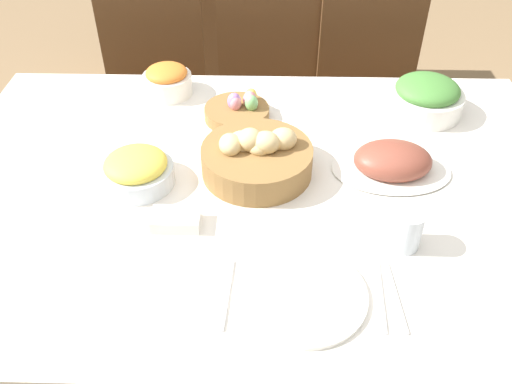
# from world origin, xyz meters

# --- Properties ---
(ground_plane) EXTENTS (12.00, 12.00, 0.00)m
(ground_plane) POSITION_xyz_m (0.00, 0.00, 0.00)
(ground_plane) COLOR #937551
(dining_table) EXTENTS (1.63, 1.12, 0.75)m
(dining_table) POSITION_xyz_m (0.00, 0.00, 0.37)
(dining_table) COLOR white
(dining_table) RESTS_ON ground
(chair_far_left) EXTENTS (0.42, 0.42, 0.96)m
(chair_far_left) POSITION_xyz_m (-0.45, 0.88, 0.52)
(chair_far_left) COLOR brown
(chair_far_left) RESTS_ON ground
(chair_far_center) EXTENTS (0.42, 0.42, 0.96)m
(chair_far_center) POSITION_xyz_m (0.03, 0.88, 0.52)
(chair_far_center) COLOR brown
(chair_far_center) RESTS_ON ground
(chair_far_right) EXTENTS (0.47, 0.47, 0.96)m
(chair_far_right) POSITION_xyz_m (0.45, 0.88, 0.52)
(chair_far_right) COLOR brown
(chair_far_right) RESTS_ON ground
(sideboard) EXTENTS (1.14, 0.44, 0.98)m
(sideboard) POSITION_xyz_m (-0.25, 1.86, 0.49)
(sideboard) COLOR brown
(sideboard) RESTS_ON ground
(bread_basket) EXTENTS (0.28, 0.28, 0.13)m
(bread_basket) POSITION_xyz_m (0.00, 0.05, 0.79)
(bread_basket) COLOR olive
(bread_basket) RESTS_ON dining_table
(egg_basket) EXTENTS (0.19, 0.19, 0.08)m
(egg_basket) POSITION_xyz_m (-0.06, 0.30, 0.77)
(egg_basket) COLOR olive
(egg_basket) RESTS_ON dining_table
(ham_platter) EXTENTS (0.31, 0.21, 0.09)m
(ham_platter) POSITION_xyz_m (0.35, 0.06, 0.77)
(ham_platter) COLOR white
(ham_platter) RESTS_ON dining_table
(green_salad_bowl) EXTENTS (0.22, 0.22, 0.11)m
(green_salad_bowl) POSITION_xyz_m (0.49, 0.35, 0.80)
(green_salad_bowl) COLOR white
(green_salad_bowl) RESTS_ON dining_table
(pineapple_bowl) EXTENTS (0.18, 0.18, 0.09)m
(pineapple_bowl) POSITION_xyz_m (-0.30, -0.01, 0.79)
(pineapple_bowl) COLOR silver
(pineapple_bowl) RESTS_ON dining_table
(carrot_bowl) EXTENTS (0.15, 0.15, 0.09)m
(carrot_bowl) POSITION_xyz_m (-0.29, 0.44, 0.79)
(carrot_bowl) COLOR white
(carrot_bowl) RESTS_ON dining_table
(dinner_plate) EXTENTS (0.26, 0.26, 0.01)m
(dinner_plate) POSITION_xyz_m (0.10, -0.36, 0.75)
(dinner_plate) COLOR white
(dinner_plate) RESTS_ON dining_table
(fork) EXTENTS (0.02, 0.18, 0.00)m
(fork) POSITION_xyz_m (-0.05, -0.36, 0.75)
(fork) COLOR silver
(fork) RESTS_ON dining_table
(knife) EXTENTS (0.02, 0.18, 0.00)m
(knife) POSITION_xyz_m (0.26, -0.36, 0.75)
(knife) COLOR silver
(knife) RESTS_ON dining_table
(spoon) EXTENTS (0.02, 0.18, 0.00)m
(spoon) POSITION_xyz_m (0.29, -0.36, 0.75)
(spoon) COLOR silver
(spoon) RESTS_ON dining_table
(drinking_cup) EXTENTS (0.07, 0.07, 0.09)m
(drinking_cup) POSITION_xyz_m (0.33, -0.21, 0.79)
(drinking_cup) COLOR silver
(drinking_cup) RESTS_ON dining_table
(butter_dish) EXTENTS (0.11, 0.07, 0.03)m
(butter_dish) POSITION_xyz_m (-0.18, -0.16, 0.76)
(butter_dish) COLOR white
(butter_dish) RESTS_ON dining_table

